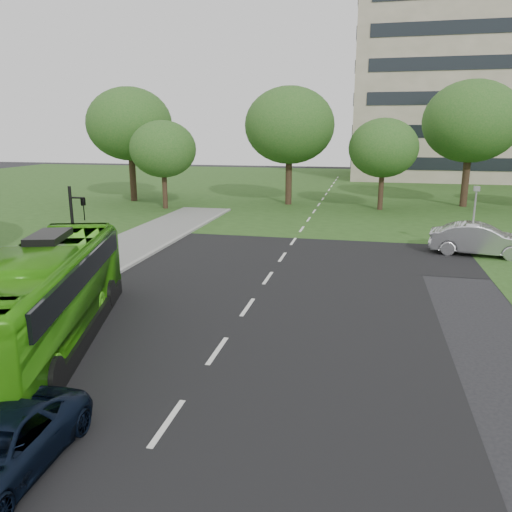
{
  "coord_description": "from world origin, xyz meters",
  "views": [
    {
      "loc": [
        4.25,
        -15.59,
        6.61
      ],
      "look_at": [
        -0.07,
        3.79,
        1.6
      ],
      "focal_mm": 35.0,
      "sensor_mm": 36.0,
      "label": 1
    }
  ],
  "objects_px": {
    "tree_park_f": "(130,124)",
    "camera_pole": "(474,210)",
    "tree_park_c": "(383,148)",
    "office_building": "(505,86)",
    "sedan": "(480,240)",
    "tree_park_b": "(290,126)",
    "traffic_light": "(76,232)",
    "bus": "(42,296)",
    "tree_park_a": "(163,149)",
    "tree_park_d": "(471,122)"
  },
  "relations": [
    {
      "from": "office_building",
      "to": "camera_pole",
      "type": "bearing_deg",
      "value": -103.77
    },
    {
      "from": "tree_park_c",
      "to": "camera_pole",
      "type": "relative_size",
      "value": 2.06
    },
    {
      "from": "tree_park_a",
      "to": "bus",
      "type": "xyz_separation_m",
      "value": [
        7.36,
        -27.48,
        -3.5
      ]
    },
    {
      "from": "tree_park_b",
      "to": "bus",
      "type": "distance_m",
      "value": 32.84
    },
    {
      "from": "tree_park_b",
      "to": "sedan",
      "type": "height_order",
      "value": "tree_park_b"
    },
    {
      "from": "office_building",
      "to": "tree_park_d",
      "type": "relative_size",
      "value": 3.7
    },
    {
      "from": "sedan",
      "to": "tree_park_d",
      "type": "bearing_deg",
      "value": 2.78
    },
    {
      "from": "tree_park_f",
      "to": "tree_park_c",
      "type": "bearing_deg",
      "value": -1.61
    },
    {
      "from": "office_building",
      "to": "traffic_light",
      "type": "relative_size",
      "value": 8.94
    },
    {
      "from": "tree_park_a",
      "to": "tree_park_c",
      "type": "height_order",
      "value": "tree_park_c"
    },
    {
      "from": "tree_park_c",
      "to": "tree_park_d",
      "type": "distance_m",
      "value": 8.39
    },
    {
      "from": "tree_park_c",
      "to": "camera_pole",
      "type": "bearing_deg",
      "value": -72.92
    },
    {
      "from": "tree_park_a",
      "to": "tree_park_f",
      "type": "distance_m",
      "value": 6.6
    },
    {
      "from": "tree_park_f",
      "to": "bus",
      "type": "bearing_deg",
      "value": -68.72
    },
    {
      "from": "tree_park_a",
      "to": "sedan",
      "type": "xyz_separation_m",
      "value": [
        23.24,
        -12.02,
        -4.21
      ]
    },
    {
      "from": "sedan",
      "to": "tree_park_b",
      "type": "bearing_deg",
      "value": 47.82
    },
    {
      "from": "sedan",
      "to": "traffic_light",
      "type": "bearing_deg",
      "value": 131.67
    },
    {
      "from": "tree_park_b",
      "to": "tree_park_f",
      "type": "relative_size",
      "value": 0.99
    },
    {
      "from": "office_building",
      "to": "tree_park_d",
      "type": "height_order",
      "value": "office_building"
    },
    {
      "from": "tree_park_c",
      "to": "bus",
      "type": "height_order",
      "value": "tree_park_c"
    },
    {
      "from": "sedan",
      "to": "camera_pole",
      "type": "bearing_deg",
      "value": 60.14
    },
    {
      "from": "sedan",
      "to": "traffic_light",
      "type": "xyz_separation_m",
      "value": [
        -17.44,
        -10.86,
        1.77
      ]
    },
    {
      "from": "tree_park_d",
      "to": "camera_pole",
      "type": "xyz_separation_m",
      "value": [
        -2.69,
        -18.51,
        -4.95
      ]
    },
    {
      "from": "tree_park_c",
      "to": "tree_park_d",
      "type": "bearing_deg",
      "value": 25.85
    },
    {
      "from": "tree_park_c",
      "to": "office_building",
      "type": "bearing_deg",
      "value": 63.9
    },
    {
      "from": "tree_park_d",
      "to": "traffic_light",
      "type": "bearing_deg",
      "value": -123.64
    },
    {
      "from": "tree_park_f",
      "to": "bus",
      "type": "xyz_separation_m",
      "value": [
        12.23,
        -31.4,
        -5.61
      ]
    },
    {
      "from": "office_building",
      "to": "traffic_light",
      "type": "xyz_separation_m",
      "value": [
        -29.02,
        -59.96,
        -9.87
      ]
    },
    {
      "from": "sedan",
      "to": "tree_park_a",
      "type": "bearing_deg",
      "value": 72.41
    },
    {
      "from": "tree_park_a",
      "to": "tree_park_d",
      "type": "bearing_deg",
      "value": 14.91
    },
    {
      "from": "sedan",
      "to": "tree_park_c",
      "type": "bearing_deg",
      "value": 27.83
    },
    {
      "from": "tree_park_a",
      "to": "tree_park_f",
      "type": "bearing_deg",
      "value": 141.19
    },
    {
      "from": "office_building",
      "to": "camera_pole",
      "type": "height_order",
      "value": "office_building"
    },
    {
      "from": "tree_park_a",
      "to": "traffic_light",
      "type": "bearing_deg",
      "value": -75.79
    },
    {
      "from": "tree_park_f",
      "to": "sedan",
      "type": "height_order",
      "value": "tree_park_f"
    },
    {
      "from": "tree_park_a",
      "to": "tree_park_c",
      "type": "bearing_deg",
      "value": 10.15
    },
    {
      "from": "office_building",
      "to": "sedan",
      "type": "height_order",
      "value": "office_building"
    },
    {
      "from": "tree_park_b",
      "to": "traffic_light",
      "type": "relative_size",
      "value": 2.33
    },
    {
      "from": "tree_park_c",
      "to": "tree_park_a",
      "type": "bearing_deg",
      "value": -169.85
    },
    {
      "from": "tree_park_b",
      "to": "office_building",
      "type": "bearing_deg",
      "value": 52.54
    },
    {
      "from": "office_building",
      "to": "tree_park_f",
      "type": "bearing_deg",
      "value": -140.12
    },
    {
      "from": "office_building",
      "to": "traffic_light",
      "type": "bearing_deg",
      "value": -115.83
    },
    {
      "from": "sedan",
      "to": "camera_pole",
      "type": "xyz_separation_m",
      "value": [
        -0.39,
        0.32,
        1.53
      ]
    },
    {
      "from": "bus",
      "to": "camera_pole",
      "type": "relative_size",
      "value": 3.04
    },
    {
      "from": "tree_park_b",
      "to": "tree_park_f",
      "type": "height_order",
      "value": "tree_park_f"
    },
    {
      "from": "bus",
      "to": "camera_pole",
      "type": "height_order",
      "value": "camera_pole"
    },
    {
      "from": "tree_park_b",
      "to": "sedan",
      "type": "relative_size",
      "value": 2.0
    },
    {
      "from": "tree_park_a",
      "to": "tree_park_b",
      "type": "height_order",
      "value": "tree_park_b"
    },
    {
      "from": "tree_park_d",
      "to": "bus",
      "type": "xyz_separation_m",
      "value": [
        -18.19,
        -34.28,
        -5.78
      ]
    },
    {
      "from": "tree_park_f",
      "to": "camera_pole",
      "type": "relative_size",
      "value": 2.85
    }
  ]
}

